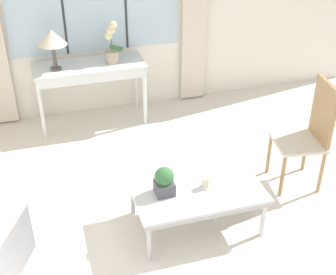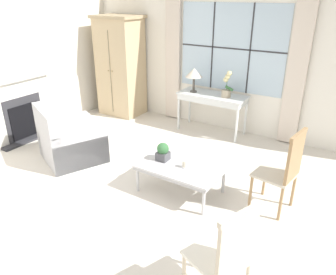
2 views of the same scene
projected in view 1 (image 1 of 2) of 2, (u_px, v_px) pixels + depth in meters
The scene contains 7 objects.
console_table at pixel (89, 71), 5.35m from camera, with size 1.26×0.52×0.74m.
table_lamp at pixel (52, 39), 4.99m from camera, with size 0.32×0.32×0.45m.
potted_orchid at pixel (112, 47), 5.27m from camera, with size 0.21×0.17×0.48m.
side_chair_wooden at pixel (310, 129), 4.34m from camera, with size 0.50×0.50×1.06m.
coffee_table at pixel (196, 191), 3.92m from camera, with size 1.08×0.68×0.40m.
potted_plant_small at pixel (164, 181), 3.77m from camera, with size 0.16×0.16×0.25m.
pillar_candle at pixel (206, 183), 3.87m from camera, with size 0.09×0.09×0.11m.
Camera 1 is at (-0.72, -2.35, 2.77)m, focal length 50.00 mm.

